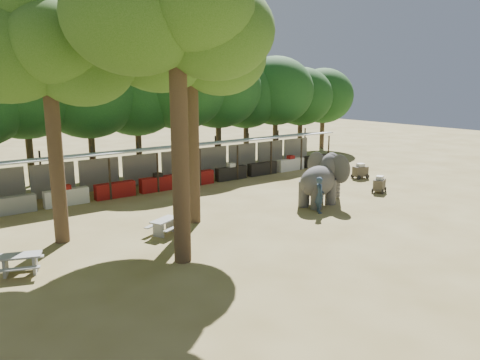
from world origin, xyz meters
TOP-DOWN VIEW (x-y plane):
  - ground at (0.00, 0.00)m, footprint 100.00×100.00m
  - vendor_stalls at (-0.00, 13.84)m, footprint 28.00×2.99m
  - yard_tree_left at (-9.13, 7.19)m, footprint 7.10×6.90m
  - yard_tree_center at (-6.13, 2.19)m, footprint 7.10×6.90m
  - yard_tree_back at (-3.13, 6.19)m, footprint 7.10×6.90m
  - backdrop_trees at (0.00, 19.00)m, footprint 46.46×5.95m
  - elephant at (4.44, 4.66)m, footprint 3.73×2.78m
  - handler at (3.03, 3.50)m, footprint 0.75×0.82m
  - picnic_table_near at (-11.24, 4.39)m, footprint 1.82×1.73m
  - picnic_table_far at (-5.04, 5.23)m, footprint 1.78×1.71m
  - cart_front at (9.27, 4.41)m, footprint 1.24×1.06m
  - cart_back at (11.69, 7.81)m, footprint 1.19×0.90m

SIDE VIEW (x-z plane):
  - ground at x=0.00m, z-range 0.00..0.00m
  - picnic_table_far at x=-5.04m, z-range 0.11..0.80m
  - picnic_table_near at x=-11.24m, z-range 0.11..0.84m
  - cart_front at x=9.27m, z-range -0.01..1.02m
  - cart_back at x=11.69m, z-range -0.01..1.05m
  - handler at x=3.03m, z-range 0.00..1.89m
  - vendor_stalls at x=0.00m, z-range -0.22..2.58m
  - elephant at x=4.44m, z-range 0.00..2.79m
  - backdrop_trees at x=0.00m, z-range 1.35..9.68m
  - yard_tree_left at x=-9.13m, z-range 2.69..13.71m
  - yard_tree_back at x=-3.13m, z-range 2.86..14.22m
  - yard_tree_center at x=-6.13m, z-range 3.19..15.23m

